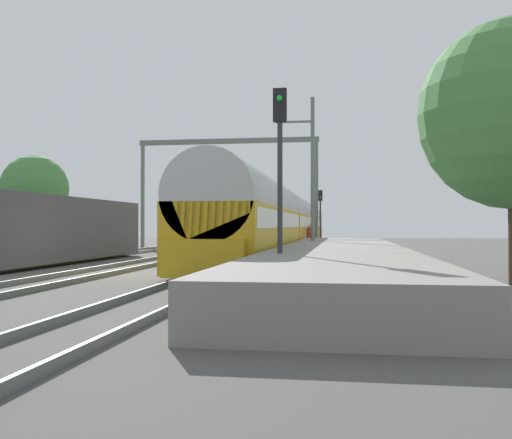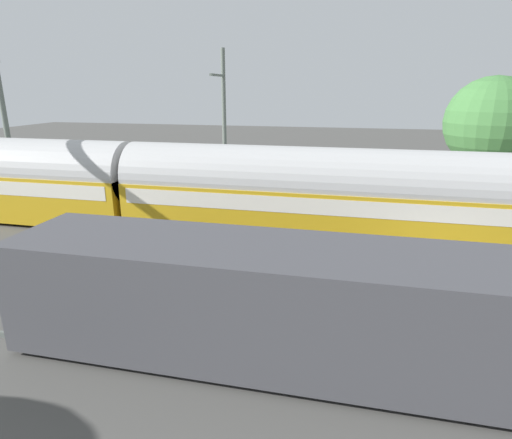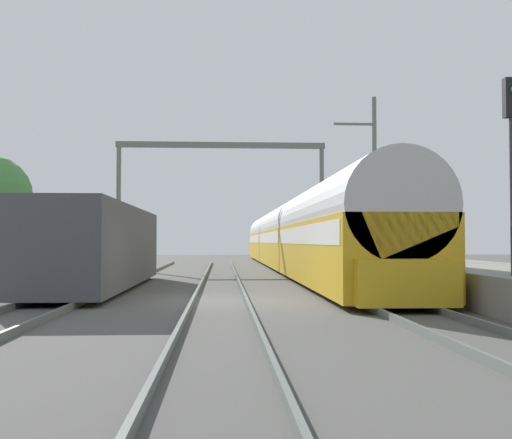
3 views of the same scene
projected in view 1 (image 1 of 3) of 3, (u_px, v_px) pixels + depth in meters
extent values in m
plane|color=#4E4C49|center=(108.00, 272.00, 20.60)|extent=(120.00, 120.00, 0.00)
cube|color=#5D645F|center=(14.00, 269.00, 21.15)|extent=(0.08, 60.00, 0.16)
cube|color=#5D645F|center=(89.00, 270.00, 20.71)|extent=(0.08, 60.00, 0.16)
cube|color=#5D645F|center=(128.00, 270.00, 20.49)|extent=(0.08, 60.00, 0.16)
cube|color=#5D645F|center=(207.00, 271.00, 20.06)|extent=(0.08, 60.00, 0.16)
cube|color=#5D645F|center=(248.00, 271.00, 19.84)|extent=(0.08, 60.00, 0.16)
cube|color=gray|center=(341.00, 258.00, 21.35)|extent=(4.40, 28.00, 0.90)
cube|color=gold|center=(250.00, 235.00, 24.67)|extent=(2.90, 16.00, 2.20)
cube|color=silver|center=(250.00, 220.00, 24.68)|extent=(2.93, 15.36, 0.64)
cylinder|color=#B8B8B8|center=(250.00, 204.00, 24.68)|extent=(2.84, 16.00, 2.84)
cube|color=gold|center=(288.00, 231.00, 40.83)|extent=(2.90, 16.00, 2.20)
cube|color=silver|center=(288.00, 222.00, 40.84)|extent=(2.93, 15.36, 0.64)
cylinder|color=#B8B8B8|center=(288.00, 213.00, 40.84)|extent=(2.84, 16.00, 2.84)
cube|color=gold|center=(304.00, 229.00, 56.99)|extent=(2.90, 16.00, 2.20)
cube|color=silver|center=(304.00, 223.00, 57.00)|extent=(2.93, 15.36, 0.64)
cylinder|color=#B8B8B8|center=(304.00, 216.00, 57.01)|extent=(2.84, 16.00, 2.84)
cube|color=gold|center=(203.00, 259.00, 16.51)|extent=(2.40, 0.50, 1.10)
cube|color=#47474C|center=(56.00, 229.00, 25.69)|extent=(2.80, 13.00, 2.70)
cube|color=black|center=(56.00, 258.00, 25.68)|extent=(2.52, 11.96, 0.10)
cylinder|color=#272727|center=(310.00, 245.00, 36.70)|extent=(0.22, 0.22, 0.85)
cube|color=maroon|center=(310.00, 233.00, 36.70)|extent=(0.45, 0.33, 0.64)
sphere|color=tan|center=(310.00, 226.00, 36.71)|extent=(0.24, 0.24, 0.24)
cylinder|color=#2D2D33|center=(280.00, 204.00, 15.66)|extent=(0.14, 0.14, 4.44)
cube|color=black|center=(280.00, 105.00, 15.68)|extent=(0.36, 0.20, 0.90)
sphere|color=#19D133|center=(279.00, 98.00, 15.57)|extent=(0.16, 0.16, 0.16)
cylinder|color=#2D2D33|center=(320.00, 223.00, 49.20)|extent=(0.14, 0.14, 3.74)
cube|color=black|center=(320.00, 195.00, 49.22)|extent=(0.36, 0.20, 0.90)
sphere|color=#19D133|center=(320.00, 198.00, 49.10)|extent=(0.16, 0.16, 0.16)
cylinder|color=slate|center=(143.00, 197.00, 42.47)|extent=(0.28, 0.28, 7.50)
cylinder|color=slate|center=(316.00, 195.00, 40.56)|extent=(0.28, 0.28, 7.50)
cube|color=slate|center=(228.00, 141.00, 41.56)|extent=(13.03, 0.24, 0.36)
cylinder|color=slate|center=(313.00, 178.00, 28.72)|extent=(0.20, 0.20, 8.00)
cube|color=slate|center=(294.00, 122.00, 28.89)|extent=(1.80, 0.10, 0.10)
cylinder|color=#4C3826|center=(34.00, 231.00, 40.04)|extent=(0.36, 0.36, 2.50)
sphere|color=#447E3F|center=(35.00, 188.00, 40.07)|extent=(4.58, 4.58, 4.58)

